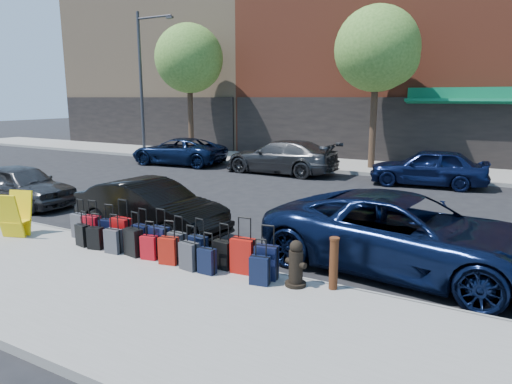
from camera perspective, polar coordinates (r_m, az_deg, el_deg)
The scene contains 38 objects.
ground at distance 13.67m, azimuth 1.49°, elevation -2.59°, with size 120.00×120.00×0.00m, color black.
sidewalk_near at distance 8.72m, azimuth -19.21°, elevation -11.21°, with size 60.00×4.00×0.15m, color gray.
sidewalk_far at distance 22.83m, azimuth 13.27°, elevation 3.09°, with size 60.00×4.00×0.15m, color gray.
curb_near at distance 10.07m, azimuth -10.57°, elevation -7.64°, with size 60.00×0.08×0.15m, color gray.
curb_far at distance 20.91m, azimuth 11.72°, elevation 2.39°, with size 60.00×0.08×0.15m, color gray.
building_left at distance 37.35m, azimuth -7.87°, elevation 18.70°, with size 15.00×12.12×16.00m.
tree_left at distance 26.67m, azimuth -8.11°, elevation 15.98°, with size 3.80×3.80×7.27m.
tree_center at distance 22.03m, azimuth 15.24°, elevation 16.62°, with size 3.80×3.80×7.27m.
streetlight at distance 27.97m, azimuth -13.92°, elevation 14.02°, with size 2.59×0.18×8.00m.
suitcase_front_0 at distance 11.47m, azimuth -21.19°, elevation -3.95°, with size 0.39×0.23×0.91m.
suitcase_front_1 at distance 11.10m, azimuth -19.82°, elevation -4.31°, with size 0.42×0.26×0.95m.
suitcase_front_2 at distance 10.72m, azimuth -17.95°, elevation -4.78°, with size 0.41×0.26×0.92m.
suitcase_front_3 at distance 10.39m, azimuth -16.43°, elevation -4.92°, with size 0.45×0.25×1.07m.
suitcase_front_4 at distance 10.05m, azimuth -14.11°, elevation -5.62°, with size 0.40×0.24×0.93m.
suitcase_front_5 at distance 9.69m, azimuth -11.97°, elevation -6.05°, with size 0.42×0.24×0.99m.
suitcase_front_6 at distance 9.46m, azimuth -9.82°, elevation -6.62°, with size 0.38×0.23×0.89m.
suitcase_front_7 at distance 9.10m, azimuth -7.27°, elevation -7.21°, with size 0.41×0.27×0.92m.
suitcase_front_8 at distance 8.84m, azimuth -4.19°, elevation -7.81°, with size 0.38×0.23×0.88m.
suitcase_front_9 at distance 8.60m, azimuth -1.63°, elevation -7.95°, with size 0.46×0.28×1.06m.
suitcase_front_10 at distance 8.34m, azimuth 1.32°, elevation -8.75°, with size 0.44×0.28×0.99m.
suitcase_back_1 at distance 10.83m, azimuth -20.83°, elevation -5.05°, with size 0.35×0.24×0.78m.
suitcase_back_2 at distance 10.52m, azimuth -19.43°, elevation -5.44°, with size 0.36×0.25×0.78m.
suitcase_back_3 at distance 10.13m, azimuth -17.40°, elevation -5.86°, with size 0.36×0.23×0.83m.
suitcase_back_4 at distance 9.84m, azimuth -15.06°, elevation -6.07°, with size 0.42×0.29×0.93m.
suitcase_back_5 at distance 9.57m, azimuth -13.18°, elevation -6.76°, with size 0.36×0.25×0.79m.
suitcase_back_6 at distance 9.22m, azimuth -10.86°, elevation -7.19°, with size 0.40×0.28×0.87m.
suitcase_back_7 at distance 8.86m, azimuth -8.36°, elevation -7.90°, with size 0.39×0.26×0.86m.
suitcase_back_8 at distance 8.64m, azimuth -6.15°, elevation -8.55°, with size 0.33×0.19×0.78m.
suitcase_back_10 at distance 8.11m, azimuth 0.47°, elevation -9.77°, with size 0.37×0.25×0.82m.
fire_hydrant at distance 8.04m, azimuth 5.00°, elevation -9.07°, with size 0.43×0.37×0.83m.
bollard at distance 7.96m, azimuth 9.70°, elevation -8.70°, with size 0.17×0.17×0.92m.
display_rack at distance 12.14m, azimuth -27.94°, elevation -2.55°, with size 0.76×0.80×1.06m.
car_near_0 at distance 16.19m, azimuth -27.25°, elevation 0.75°, with size 1.56×3.88×1.32m, color #363638.
car_near_1 at distance 11.66m, azimuth -13.04°, elevation -1.96°, with size 1.44×4.14×1.36m, color black.
car_near_2 at distance 9.39m, azimuth 18.15°, elevation -5.02°, with size 2.54×5.52×1.53m, color #0B1533.
car_far_0 at distance 23.75m, azimuth -9.68°, elevation 5.04°, with size 2.27×4.93×1.37m, color #0B1633.
car_far_1 at distance 20.66m, azimuth 3.13°, elevation 4.42°, with size 2.12×5.22×1.52m, color #353537.
car_far_2 at distance 18.83m, azimuth 20.71°, elevation 2.90°, with size 1.74×4.33×1.48m, color #0C1537.
Camera 1 is at (6.15, -11.73, 3.38)m, focal length 32.00 mm.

